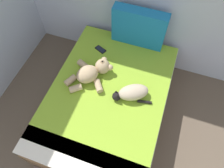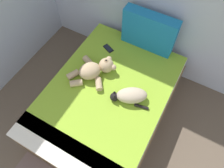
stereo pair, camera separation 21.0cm
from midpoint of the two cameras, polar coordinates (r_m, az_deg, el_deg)
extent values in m
cube|color=silver|center=(2.49, 28.26, 19.41)|extent=(4.41, 0.06, 2.55)
cube|color=olive|center=(2.72, 1.09, -5.81)|extent=(1.37, 1.91, 0.32)
cube|color=white|center=(2.49, 1.19, -3.30)|extent=(1.32, 1.85, 0.18)
cube|color=#8CB72D|center=(2.43, 1.87, -1.13)|extent=(1.31, 1.72, 0.02)
cube|color=silver|center=(2.17, -9.42, -18.44)|extent=(1.31, 0.31, 0.02)
cube|color=#1972AD|center=(2.68, 12.35, 13.73)|extent=(0.67, 0.15, 0.50)
ellipsoid|color=#C6B293|center=(2.30, 8.04, -3.29)|extent=(0.39, 0.34, 0.15)
sphere|color=black|center=(2.30, 3.29, -3.74)|extent=(0.10, 0.10, 0.10)
cone|color=black|center=(2.24, 3.40, -3.67)|extent=(0.04, 0.04, 0.04)
cone|color=black|center=(2.27, 3.32, -2.44)|extent=(0.04, 0.04, 0.04)
cylinder|color=black|center=(2.32, 10.65, -6.30)|extent=(0.16, 0.06, 0.03)
ellipsoid|color=black|center=(2.36, 5.54, -3.17)|extent=(0.11, 0.10, 0.04)
ellipsoid|color=tan|center=(2.44, -3.63, 3.44)|extent=(0.33, 0.34, 0.18)
sphere|color=tan|center=(2.48, 0.85, 4.97)|extent=(0.18, 0.18, 0.18)
sphere|color=#9E7F58|center=(2.44, 0.87, 5.83)|extent=(0.07, 0.07, 0.07)
sphere|color=black|center=(2.41, 0.88, 6.27)|extent=(0.02, 0.02, 0.02)
sphere|color=tan|center=(2.53, 1.56, 6.66)|extent=(0.07, 0.07, 0.07)
sphere|color=tan|center=(2.46, 2.83, 4.39)|extent=(0.07, 0.07, 0.07)
cylinder|color=tan|center=(2.59, -4.17, 6.02)|extent=(0.17, 0.13, 0.08)
cylinder|color=tan|center=(2.50, -8.30, 2.41)|extent=(0.13, 0.16, 0.08)
cylinder|color=tan|center=(2.40, -1.17, -0.16)|extent=(0.15, 0.17, 0.08)
cylinder|color=tan|center=(2.42, -7.34, 0.09)|extent=(0.16, 0.15, 0.08)
cube|color=black|center=(2.76, 1.18, 9.58)|extent=(0.16, 0.13, 0.01)
cube|color=black|center=(2.76, 1.18, 9.66)|extent=(0.14, 0.11, 0.00)
camera|label=1|loc=(0.10, -87.42, 4.17)|focal=33.38mm
camera|label=2|loc=(0.10, 92.58, -4.17)|focal=33.38mm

